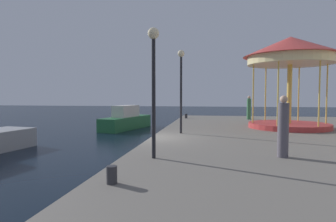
# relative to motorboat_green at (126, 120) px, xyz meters

# --- Properties ---
(ground_plane) EXTENTS (120.00, 120.00, 0.00)m
(ground_plane) POSITION_rel_motorboat_green_xyz_m (4.21, -9.41, -0.73)
(ground_plane) COLOR black
(quay_dock) EXTENTS (14.16, 29.94, 0.80)m
(quay_dock) POSITION_rel_motorboat_green_xyz_m (11.28, -9.41, -0.33)
(quay_dock) COLOR slate
(quay_dock) RESTS_ON ground
(motorboat_green) EXTENTS (2.95, 6.13, 1.97)m
(motorboat_green) POSITION_rel_motorboat_green_xyz_m (0.00, 0.00, 0.00)
(motorboat_green) COLOR #236638
(motorboat_green) RESTS_ON ground
(carousel) EXTENTS (5.54, 5.54, 5.52)m
(carousel) POSITION_rel_motorboat_green_xyz_m (11.70, -4.46, 4.21)
(carousel) COLOR #B23333
(carousel) RESTS_ON quay_dock
(lamp_post_near_edge) EXTENTS (0.36, 0.36, 4.07)m
(lamp_post_near_edge) POSITION_rel_motorboat_green_xyz_m (5.27, -13.90, 2.87)
(lamp_post_near_edge) COLOR black
(lamp_post_near_edge) RESTS_ON quay_dock
(lamp_post_mid_promenade) EXTENTS (0.36, 0.36, 4.33)m
(lamp_post_mid_promenade) POSITION_rel_motorboat_green_xyz_m (5.46, -7.91, 3.03)
(lamp_post_mid_promenade) COLOR black
(lamp_post_mid_promenade) RESTS_ON quay_dock
(bollard_center) EXTENTS (0.24, 0.24, 0.40)m
(bollard_center) POSITION_rel_motorboat_green_xyz_m (4.87, -16.58, 0.27)
(bollard_center) COLOR #2D2D33
(bollard_center) RESTS_ON quay_dock
(bollard_south) EXTENTS (0.24, 0.24, 0.40)m
(bollard_south) POSITION_rel_motorboat_green_xyz_m (4.82, 1.94, 0.27)
(bollard_south) COLOR #2D2D33
(bollard_south) RESTS_ON quay_dock
(person_mid_promenade) EXTENTS (0.34, 0.34, 1.98)m
(person_mid_promenade) POSITION_rel_motorboat_green_xyz_m (9.32, -13.12, 1.00)
(person_mid_promenade) COLOR #514C56
(person_mid_promenade) RESTS_ON quay_dock
(person_near_carousel) EXTENTS (0.34, 0.34, 1.96)m
(person_near_carousel) POSITION_rel_motorboat_green_xyz_m (10.09, 1.62, 0.99)
(person_near_carousel) COLOR #387247
(person_near_carousel) RESTS_ON quay_dock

